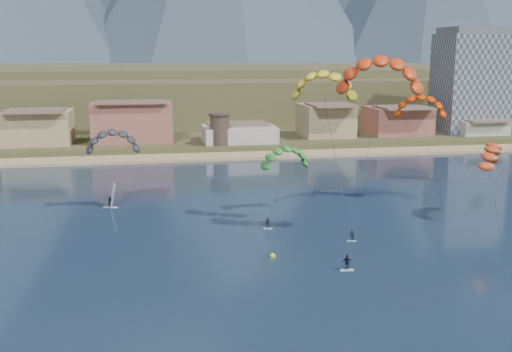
# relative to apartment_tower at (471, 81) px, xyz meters

# --- Properties ---
(beach) EXTENTS (2200.00, 12.00, 0.90)m
(beach) POSITION_rel_apartment_tower_xyz_m (-85.00, -22.00, -17.57)
(beach) COLOR tan
(beach) RESTS_ON ground
(land) EXTENTS (2200.00, 900.00, 4.00)m
(land) POSITION_rel_apartment_tower_xyz_m (-85.00, 432.00, -17.82)
(land) COLOR brown
(land) RESTS_ON ground
(foothills) EXTENTS (940.00, 210.00, 18.00)m
(foothills) POSITION_rel_apartment_tower_xyz_m (-62.61, 104.47, -8.74)
(foothills) COLOR brown
(foothills) RESTS_ON ground
(town) EXTENTS (400.00, 24.00, 12.00)m
(town) POSITION_rel_apartment_tower_xyz_m (-125.00, -6.00, -9.82)
(town) COLOR beige
(town) RESTS_ON ground
(apartment_tower) EXTENTS (20.00, 16.00, 32.00)m
(apartment_tower) POSITION_rel_apartment_tower_xyz_m (0.00, 0.00, 0.00)
(apartment_tower) COLOR gray
(apartment_tower) RESTS_ON ground
(watchtower) EXTENTS (5.82, 5.82, 8.60)m
(watchtower) POSITION_rel_apartment_tower_xyz_m (-80.00, -14.00, -11.45)
(watchtower) COLOR #47382D
(watchtower) RESTS_ON ground
(kitesurfer_yellow) EXTENTS (10.95, 12.86, 24.84)m
(kitesurfer_yellow) POSITION_rel_apartment_tower_xyz_m (-73.28, -87.80, 4.42)
(kitesurfer_yellow) COLOR silver
(kitesurfer_yellow) RESTS_ON ground
(kitesurfer_orange) EXTENTS (15.78, 17.38, 28.62)m
(kitesurfer_orange) POSITION_rel_apartment_tower_xyz_m (-67.47, -94.91, 6.35)
(kitesurfer_orange) COLOR silver
(kitesurfer_orange) RESTS_ON ground
(kitesurfer_green) EXTENTS (10.26, 12.68, 14.12)m
(kitesurfer_green) POSITION_rel_apartment_tower_xyz_m (-76.81, -78.04, -7.98)
(kitesurfer_green) COLOR silver
(kitesurfer_green) RESTS_ON ground
(distant_kite_dark) EXTENTS (9.56, 5.99, 15.93)m
(distant_kite_dark) POSITION_rel_apartment_tower_xyz_m (-104.96, -71.88, -5.27)
(distant_kite_dark) COLOR #262626
(distant_kite_dark) RESTS_ON ground
(distant_kite_orange) EXTENTS (10.13, 7.60, 20.82)m
(distant_kite_orange) POSITION_rel_apartment_tower_xyz_m (-51.90, -75.16, 0.04)
(distant_kite_orange) COLOR #262626
(distant_kite_orange) RESTS_ON ground
(distant_kite_red) EXTENTS (7.88, 9.10, 14.51)m
(distant_kite_red) POSITION_rel_apartment_tower_xyz_m (-46.10, -88.44, -6.71)
(distant_kite_red) COLOR #262626
(distant_kite_red) RESTS_ON ground
(windsurfer) EXTENTS (2.64, 2.82, 4.38)m
(windsurfer) POSITION_rel_apartment_tower_xyz_m (-105.84, -69.97, -16.43)
(windsurfer) COLOR silver
(windsurfer) RESTS_ON ground
(buoy) EXTENTS (0.79, 0.79, 0.79)m
(buoy) POSITION_rel_apartment_tower_xyz_m (-83.61, -100.67, -17.68)
(buoy) COLOR yellow
(buoy) RESTS_ON ground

